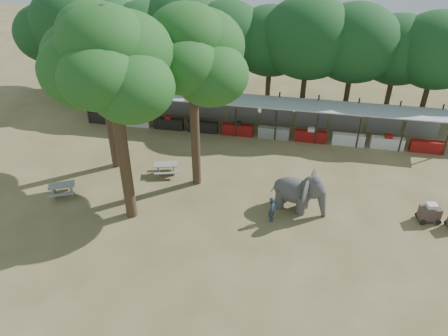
% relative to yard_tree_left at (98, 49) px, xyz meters
% --- Properties ---
extents(ground, '(100.00, 100.00, 0.00)m').
position_rel_yard_tree_left_xyz_m(ground, '(9.13, -7.19, -8.20)').
color(ground, brown).
rests_on(ground, ground).
extents(vendor_stalls, '(28.00, 2.99, 2.80)m').
position_rel_yard_tree_left_xyz_m(vendor_stalls, '(9.13, 6.65, -7.02)').
color(vendor_stalls, '#ACAEB5').
rests_on(vendor_stalls, ground).
extents(yard_tree_left, '(7.10, 6.90, 11.02)m').
position_rel_yard_tree_left_xyz_m(yard_tree_left, '(0.00, 0.00, 0.00)').
color(yard_tree_left, '#332316').
rests_on(yard_tree_left, ground).
extents(yard_tree_center, '(7.10, 6.90, 12.04)m').
position_rel_yard_tree_left_xyz_m(yard_tree_center, '(3.00, -5.00, 1.01)').
color(yard_tree_center, '#332316').
rests_on(yard_tree_center, ground).
extents(yard_tree_back, '(7.10, 6.90, 11.36)m').
position_rel_yard_tree_left_xyz_m(yard_tree_back, '(6.00, -1.00, 0.34)').
color(yard_tree_back, '#332316').
rests_on(yard_tree_back, ground).
extents(backdrop_trees, '(46.46, 5.95, 8.33)m').
position_rel_yard_tree_left_xyz_m(backdrop_trees, '(9.13, 11.81, -2.69)').
color(backdrop_trees, '#332316').
rests_on(backdrop_trees, ground).
extents(elephant, '(3.50, 2.56, 2.60)m').
position_rel_yard_tree_left_xyz_m(elephant, '(12.80, -2.78, -6.90)').
color(elephant, '#3E3C3B').
rests_on(elephant, ground).
extents(handler, '(0.42, 0.60, 1.62)m').
position_rel_yard_tree_left_xyz_m(handler, '(11.33, -4.15, -7.39)').
color(handler, '#26384C').
rests_on(handler, ground).
extents(picnic_table_near, '(2.03, 1.95, 0.79)m').
position_rel_yard_tree_left_xyz_m(picnic_table_near, '(-1.83, -4.11, -7.68)').
color(picnic_table_near, gray).
rests_on(picnic_table_near, ground).
extents(picnic_table_far, '(1.88, 1.77, 0.78)m').
position_rel_yard_tree_left_xyz_m(picnic_table_far, '(3.85, -0.58, -7.69)').
color(picnic_table_far, gray).
rests_on(picnic_table_far, ground).
extents(cart_front, '(1.38, 1.04, 1.22)m').
position_rel_yard_tree_left_xyz_m(cart_front, '(20.30, -2.51, -7.60)').
color(cart_front, '#3D2E28').
rests_on(cart_front, ground).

